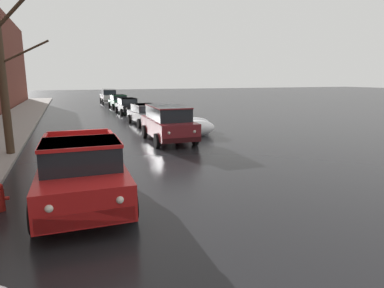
# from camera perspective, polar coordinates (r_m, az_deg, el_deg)

# --- Properties ---
(snow_bank_along_left_kerb) EXTENTS (2.05, 1.09, 0.83)m
(snow_bank_along_left_kerb) POSITION_cam_1_polar(r_m,az_deg,el_deg) (20.09, 0.73, 3.44)
(snow_bank_along_left_kerb) COLOR white
(snow_bank_along_left_kerb) RESTS_ON ground
(snow_bank_near_corner_right) EXTENTS (2.26, 1.24, 0.89)m
(snow_bank_near_corner_right) POSITION_cam_1_polar(r_m,az_deg,el_deg) (18.30, 0.66, 2.74)
(snow_bank_near_corner_right) COLOR white
(snow_bank_near_corner_right) RESTS_ON ground
(bare_tree_mid_block) EXTENTS (3.32, 1.36, 6.65)m
(bare_tree_mid_block) POSITION_cam_1_polar(r_m,az_deg,el_deg) (15.16, -30.08, 10.03)
(bare_tree_mid_block) COLOR #423323
(bare_tree_mid_block) RESTS_ON ground
(pickup_truck_red_approaching_near_lane) EXTENTS (2.28, 4.91, 1.76)m
(pickup_truck_red_approaching_near_lane) POSITION_cam_1_polar(r_m,az_deg,el_deg) (8.71, -18.69, -4.51)
(pickup_truck_red_approaching_near_lane) COLOR red
(pickup_truck_red_approaching_near_lane) RESTS_ON ground
(suv_maroon_parked_kerbside_close) EXTENTS (2.15, 4.70, 1.82)m
(suv_maroon_parked_kerbside_close) POSITION_cam_1_polar(r_m,az_deg,el_deg) (16.71, -4.24, 3.85)
(suv_maroon_parked_kerbside_close) COLOR maroon
(suv_maroon_parked_kerbside_close) RESTS_ON ground
(sedan_grey_parked_kerbside_mid) EXTENTS (2.07, 4.40, 1.42)m
(sedan_grey_parked_kerbside_mid) POSITION_cam_1_polar(r_m,az_deg,el_deg) (23.05, -8.12, 5.25)
(sedan_grey_parked_kerbside_mid) COLOR slate
(sedan_grey_parked_kerbside_mid) RESTS_ON ground
(sedan_black_parked_far_down_block) EXTENTS (1.93, 4.22, 1.42)m
(sedan_black_parked_far_down_block) POSITION_cam_1_polar(r_m,az_deg,el_deg) (30.45, -11.18, 6.62)
(sedan_black_parked_far_down_block) COLOR black
(sedan_black_parked_far_down_block) RESTS_ON ground
(sedan_green_queued_behind_truck) EXTENTS (2.00, 4.15, 1.42)m
(sedan_green_queued_behind_truck) POSITION_cam_1_polar(r_m,az_deg,el_deg) (36.63, -12.70, 7.33)
(sedan_green_queued_behind_truck) COLOR #1E5633
(sedan_green_queued_behind_truck) RESTS_ON ground
(suv_white_at_far_intersection) EXTENTS (2.01, 4.48, 1.82)m
(suv_white_at_far_intersection) POSITION_cam_1_polar(r_m,az_deg,el_deg) (43.80, -14.37, 8.19)
(suv_white_at_far_intersection) COLOR silver
(suv_white_at_far_intersection) RESTS_ON ground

